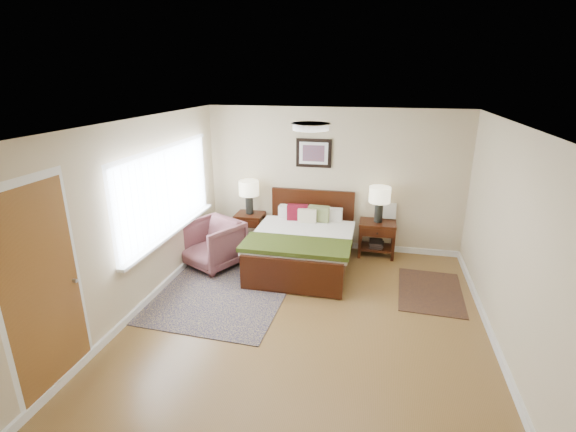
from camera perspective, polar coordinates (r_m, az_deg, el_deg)
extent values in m
plane|color=brown|center=(5.59, 2.67, -13.84)|extent=(5.00, 5.00, 0.00)
cube|color=#C4B48E|center=(7.40, 6.19, 4.90)|extent=(4.50, 0.04, 2.50)
cube|color=#C4B48E|center=(2.88, -6.08, -19.02)|extent=(4.50, 0.04, 2.50)
cube|color=#C4B48E|center=(5.81, -19.53, 0.03)|extent=(0.04, 5.00, 2.50)
cube|color=#C4B48E|center=(5.18, 28.27, -3.43)|extent=(0.04, 5.00, 2.50)
cube|color=white|center=(4.74, 3.14, 12.57)|extent=(4.50, 5.00, 0.02)
cube|color=silver|center=(6.34, -16.27, 3.29)|extent=(0.02, 2.72, 1.32)
cube|color=silver|center=(6.33, -16.15, 3.29)|extent=(0.01, 2.60, 1.20)
cube|color=silver|center=(6.50, -15.38, -2.08)|extent=(0.10, 2.72, 0.04)
cube|color=silver|center=(4.59, -30.56, -8.75)|extent=(0.01, 1.00, 2.18)
cube|color=brown|center=(4.60, -30.38, -9.21)|extent=(0.01, 0.90, 2.10)
cylinder|color=#999999|center=(4.86, -27.10, -7.89)|extent=(0.04, 0.04, 0.04)
cylinder|color=white|center=(4.74, 3.13, 12.09)|extent=(0.40, 0.40, 0.07)
cylinder|color=beige|center=(4.74, 3.14, 12.51)|extent=(0.44, 0.44, 0.01)
cube|color=#381508|center=(7.60, 3.35, -0.20)|extent=(1.50, 0.06, 1.05)
cube|color=#381508|center=(6.00, 0.35, -8.30)|extent=(1.50, 0.06, 0.52)
cube|color=#381508|center=(6.98, -3.71, -4.14)|extent=(0.06, 1.86, 0.17)
cube|color=#381508|center=(6.75, 7.96, -5.12)|extent=(0.06, 1.86, 0.17)
cube|color=silver|center=(6.78, 2.03, -3.70)|extent=(1.40, 1.84, 0.21)
cube|color=silver|center=(6.63, 1.89, -2.90)|extent=(1.58, 1.61, 0.09)
cube|color=#3D4514|center=(6.18, 1.06, -4.11)|extent=(1.62, 0.70, 0.07)
cube|color=silver|center=(7.39, 0.56, 0.48)|extent=(0.47, 0.18, 0.24)
cube|color=silver|center=(7.29, 5.60, 0.13)|extent=(0.47, 0.18, 0.24)
cube|color=#5A0A18|center=(7.24, 1.31, 0.41)|extent=(0.37, 0.17, 0.30)
cube|color=olive|center=(7.18, 4.23, 0.20)|extent=(0.36, 0.16, 0.30)
cube|color=beige|center=(7.14, 2.65, -0.03)|extent=(0.32, 0.13, 0.26)
cube|color=black|center=(7.32, 3.54, 8.59)|extent=(0.62, 0.03, 0.50)
cube|color=silver|center=(7.30, 3.52, 8.56)|extent=(0.50, 0.01, 0.38)
cube|color=#A52D23|center=(7.29, 3.50, 8.55)|extent=(0.38, 0.01, 0.28)
cube|color=#381508|center=(7.67, -5.26, 0.15)|extent=(0.50, 0.45, 0.05)
cube|color=#381508|center=(7.66, -7.21, -2.29)|extent=(0.05, 0.05, 0.55)
cube|color=#381508|center=(7.53, -4.04, -2.56)|extent=(0.05, 0.05, 0.55)
cube|color=#381508|center=(8.01, -6.28, -1.31)|extent=(0.05, 0.05, 0.55)
cube|color=#381508|center=(7.88, -3.24, -1.56)|extent=(0.05, 0.05, 0.55)
cube|color=#381508|center=(7.51, -5.72, -1.08)|extent=(0.44, 0.03, 0.14)
cube|color=#381508|center=(7.33, 12.18, -0.97)|extent=(0.62, 0.46, 0.05)
cube|color=#381508|center=(7.25, 9.79, -3.61)|extent=(0.05, 0.05, 0.57)
cube|color=#381508|center=(7.25, 14.19, -3.91)|extent=(0.05, 0.05, 0.57)
cube|color=#381508|center=(7.62, 9.96, -2.48)|extent=(0.05, 0.05, 0.57)
cube|color=#381508|center=(7.63, 14.14, -2.77)|extent=(0.05, 0.05, 0.57)
cube|color=#381508|center=(7.16, 12.10, -2.30)|extent=(0.56, 0.03, 0.14)
cube|color=#381508|center=(7.49, 11.95, -4.20)|extent=(0.56, 0.40, 0.03)
cube|color=black|center=(7.47, 11.96, -3.99)|extent=(0.23, 0.29, 0.03)
cube|color=black|center=(7.46, 11.98, -3.74)|extent=(0.23, 0.29, 0.03)
cube|color=black|center=(7.45, 12.00, -3.49)|extent=(0.23, 0.29, 0.03)
cylinder|color=black|center=(7.61, -5.30, 1.50)|extent=(0.14, 0.14, 0.32)
cylinder|color=black|center=(7.56, -5.34, 2.80)|extent=(0.02, 0.02, 0.06)
cylinder|color=beige|center=(7.52, -5.38, 3.83)|extent=(0.36, 0.36, 0.26)
cylinder|color=black|center=(7.27, 12.28, 0.44)|extent=(0.14, 0.14, 0.32)
cylinder|color=black|center=(7.21, 12.38, 1.79)|extent=(0.02, 0.02, 0.06)
cylinder|color=beige|center=(7.17, 12.46, 2.86)|extent=(0.36, 0.36, 0.26)
imported|color=brown|center=(6.94, -10.27, -3.78)|extent=(1.12, 1.13, 0.77)
cube|color=#0B0B39|center=(6.45, -8.34, -9.21)|extent=(1.99, 2.74, 0.01)
cube|color=black|center=(6.54, 18.87, -9.70)|extent=(0.95, 1.37, 0.01)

